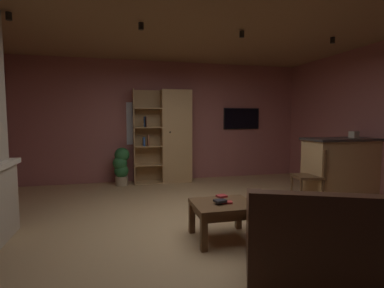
# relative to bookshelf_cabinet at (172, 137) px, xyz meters

# --- Properties ---
(floor) EXTENTS (6.51, 6.12, 0.02)m
(floor) POSITION_rel_bookshelf_cabinet_xyz_m (-0.14, -2.82, -1.02)
(floor) COLOR tan
(floor) RESTS_ON ground
(wall_back) EXTENTS (6.63, 0.06, 2.69)m
(wall_back) POSITION_rel_bookshelf_cabinet_xyz_m (-0.14, 0.27, 0.33)
(wall_back) COLOR #9E5B56
(wall_back) RESTS_ON ground
(ceiling) EXTENTS (6.51, 6.12, 0.02)m
(ceiling) POSITION_rel_bookshelf_cabinet_xyz_m (-0.14, -2.82, 1.69)
(ceiling) COLOR #8E6B47
(window_pane_back) EXTENTS (0.71, 0.01, 0.94)m
(window_pane_back) POSITION_rel_bookshelf_cabinet_xyz_m (-0.62, 0.24, 0.29)
(window_pane_back) COLOR white
(bookshelf_cabinet) EXTENTS (1.26, 0.41, 2.03)m
(bookshelf_cabinet) POSITION_rel_bookshelf_cabinet_xyz_m (0.00, 0.00, 0.00)
(bookshelf_cabinet) COLOR tan
(bookshelf_cabinet) RESTS_ON ground
(kitchen_bar_counter) EXTENTS (1.45, 0.62, 1.08)m
(kitchen_bar_counter) POSITION_rel_bookshelf_cabinet_xyz_m (2.66, -2.17, -0.47)
(kitchen_bar_counter) COLOR tan
(kitchen_bar_counter) RESTS_ON ground
(tissue_box) EXTENTS (0.13, 0.13, 0.11)m
(tissue_box) POSITION_rel_bookshelf_cabinet_xyz_m (2.82, -2.15, 0.12)
(tissue_box) COLOR #BFB299
(tissue_box) RESTS_ON kitchen_bar_counter
(leather_couch) EXTENTS (1.73, 1.41, 0.84)m
(leather_couch) POSITION_rel_bookshelf_cabinet_xyz_m (0.66, -4.31, -0.71)
(leather_couch) COLOR #4C2D1E
(leather_couch) RESTS_ON ground
(coffee_table) EXTENTS (0.69, 0.61, 0.43)m
(coffee_table) POSITION_rel_bookshelf_cabinet_xyz_m (0.02, -3.25, -0.67)
(coffee_table) COLOR brown
(coffee_table) RESTS_ON ground
(table_book_0) EXTENTS (0.14, 0.11, 0.02)m
(table_book_0) POSITION_rel_bookshelf_cabinet_xyz_m (0.06, -3.28, -0.57)
(table_book_0) COLOR #B22D2D
(table_book_0) RESTS_ON coffee_table
(table_book_1) EXTENTS (0.15, 0.14, 0.03)m
(table_book_1) POSITION_rel_bookshelf_cabinet_xyz_m (-0.03, -3.29, -0.54)
(table_book_1) COLOR black
(table_book_1) RESTS_ON coffee_table
(table_book_2) EXTENTS (0.13, 0.12, 0.03)m
(table_book_2) POSITION_rel_bookshelf_cabinet_xyz_m (0.03, -3.19, -0.52)
(table_book_2) COLOR #B22D2D
(table_book_2) RESTS_ON coffee_table
(dining_chair) EXTENTS (0.49, 0.49, 0.92)m
(dining_chair) POSITION_rel_bookshelf_cabinet_xyz_m (1.92, -2.27, -0.48)
(dining_chair) COLOR brown
(dining_chair) RESTS_ON ground
(potted_floor_plant) EXTENTS (0.35, 0.34, 0.80)m
(potted_floor_plant) POSITION_rel_bookshelf_cabinet_xyz_m (-1.11, -0.13, -0.58)
(potted_floor_plant) COLOR #9E896B
(potted_floor_plant) RESTS_ON ground
(wall_mounted_tv) EXTENTS (0.90, 0.06, 0.50)m
(wall_mounted_tv) POSITION_rel_bookshelf_cabinet_xyz_m (1.74, 0.21, 0.40)
(wall_mounted_tv) COLOR black
(track_light_spot_0) EXTENTS (0.07, 0.07, 0.09)m
(track_light_spot_0) POSITION_rel_bookshelf_cabinet_xyz_m (-2.38, -2.38, 1.61)
(track_light_spot_0) COLOR black
(track_light_spot_1) EXTENTS (0.07, 0.07, 0.09)m
(track_light_spot_1) POSITION_rel_bookshelf_cabinet_xyz_m (-0.83, -2.39, 1.61)
(track_light_spot_1) COLOR black
(track_light_spot_2) EXTENTS (0.07, 0.07, 0.09)m
(track_light_spot_2) POSITION_rel_bookshelf_cabinet_xyz_m (0.61, -2.36, 1.61)
(track_light_spot_2) COLOR black
(track_light_spot_3) EXTENTS (0.07, 0.07, 0.09)m
(track_light_spot_3) POSITION_rel_bookshelf_cabinet_xyz_m (2.11, -2.40, 1.61)
(track_light_spot_3) COLOR black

